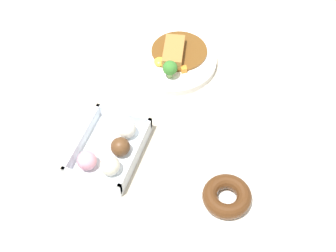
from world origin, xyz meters
The scene contains 4 objects.
ground_plane centered at (0.00, 0.00, 0.00)m, with size 1.60×1.60×0.00m, color #B2A893.
curry_plate centered at (0.14, 0.00, 0.01)m, with size 0.23×0.23×0.07m.
donut_box centered at (-0.18, 0.04, 0.02)m, with size 0.19×0.14×0.06m.
chocolate_ring_donut centered at (-0.21, -0.24, 0.02)m, with size 0.16×0.16×0.03m.
Camera 1 is at (-0.73, -0.29, 0.92)m, focal length 52.15 mm.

